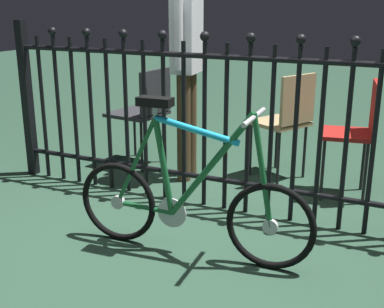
% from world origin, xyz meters
% --- Properties ---
extents(ground_plane, '(20.00, 20.00, 0.00)m').
position_xyz_m(ground_plane, '(0.00, 0.00, 0.00)').
color(ground_plane, '#2A4936').
extents(iron_fence, '(3.44, 0.07, 1.28)m').
position_xyz_m(iron_fence, '(-0.05, 0.75, 0.65)').
color(iron_fence, black).
rests_on(iron_fence, ground).
extents(bicycle, '(1.44, 0.40, 0.92)m').
position_xyz_m(bicycle, '(0.14, 0.04, 0.33)').
color(bicycle, black).
rests_on(bicycle, ground).
extents(chair_red, '(0.44, 0.44, 0.88)m').
position_xyz_m(chair_red, '(0.86, 1.39, 0.54)').
color(chair_red, black).
rests_on(chair_red, ground).
extents(chair_tan, '(0.53, 0.53, 0.88)m').
position_xyz_m(chair_tan, '(0.29, 1.54, 0.53)').
color(chair_tan, black).
rests_on(chair_tan, ground).
extents(chair_charcoal, '(0.48, 0.48, 0.87)m').
position_xyz_m(chair_charcoal, '(-0.93, 1.36, 0.53)').
color(chair_charcoal, black).
rests_on(chair_charcoal, ground).
extents(person_visitor, '(0.24, 0.47, 1.75)m').
position_xyz_m(person_visitor, '(-0.46, 1.24, 1.06)').
color(person_visitor, '#4C3823').
rests_on(person_visitor, ground).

